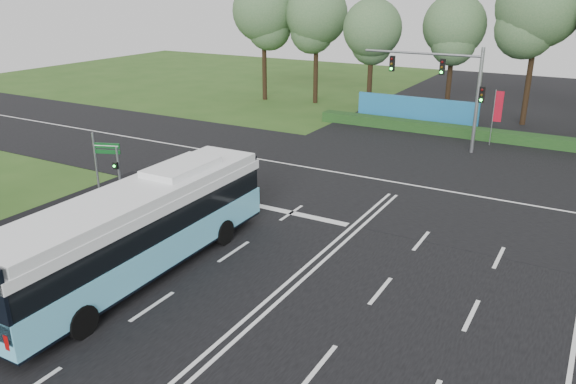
% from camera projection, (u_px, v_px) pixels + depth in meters
% --- Properties ---
extents(ground, '(120.00, 120.00, 0.00)m').
position_uv_depth(ground, '(302.00, 271.00, 22.30)').
color(ground, '#2C501A').
rests_on(ground, ground).
extents(road_main, '(20.00, 120.00, 0.04)m').
position_uv_depth(road_main, '(302.00, 270.00, 22.29)').
color(road_main, black).
rests_on(road_main, ground).
extents(road_cross, '(120.00, 14.00, 0.05)m').
position_uv_depth(road_cross, '(402.00, 184.00, 32.07)').
color(road_cross, black).
rests_on(road_cross, ground).
extents(bike_path, '(5.00, 18.00, 0.06)m').
position_uv_depth(bike_path, '(31.00, 233.00, 25.66)').
color(bike_path, black).
rests_on(bike_path, ground).
extents(kerb_strip, '(0.25, 18.00, 0.12)m').
position_uv_depth(kerb_strip, '(67.00, 244.00, 24.53)').
color(kerb_strip, gray).
rests_on(kerb_strip, ground).
extents(city_bus, '(3.05, 13.20, 3.78)m').
position_uv_depth(city_bus, '(139.00, 229.00, 21.45)').
color(city_bus, '#65C6EA').
rests_on(city_bus, ground).
extents(pedestrian_signal, '(0.25, 0.40, 3.01)m').
position_uv_depth(pedestrian_signal, '(118.00, 173.00, 28.77)').
color(pedestrian_signal, gray).
rests_on(pedestrian_signal, ground).
extents(street_sign, '(1.35, 0.59, 3.69)m').
position_uv_depth(street_sign, '(101.00, 158.00, 28.73)').
color(street_sign, gray).
rests_on(street_sign, ground).
extents(banner_flag_mid, '(0.59, 0.09, 3.99)m').
position_uv_depth(banner_flag_mid, '(497.00, 110.00, 38.82)').
color(banner_flag_mid, gray).
rests_on(banner_flag_mid, ground).
extents(traffic_light_gantry, '(8.41, 0.28, 7.00)m').
position_uv_depth(traffic_light_gantry, '(452.00, 82.00, 37.31)').
color(traffic_light_gantry, gray).
rests_on(traffic_light_gantry, ground).
extents(hedge, '(22.00, 1.20, 0.80)m').
position_uv_depth(hedge, '(457.00, 131.00, 42.14)').
color(hedge, '#153A16').
rests_on(hedge, ground).
extents(blue_hoarding, '(10.00, 0.30, 2.20)m').
position_uv_depth(blue_hoarding, '(416.00, 111.00, 45.79)').
color(blue_hoarding, '#1E6BA2').
rests_on(blue_hoarding, ground).
extents(eucalyptus_row, '(48.18, 9.46, 12.90)m').
position_uv_depth(eucalyptus_row, '(508.00, 15.00, 43.74)').
color(eucalyptus_row, black).
rests_on(eucalyptus_row, ground).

